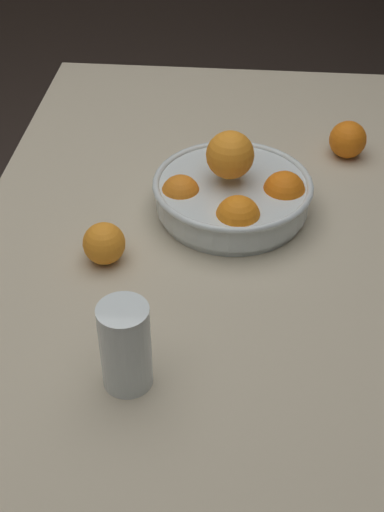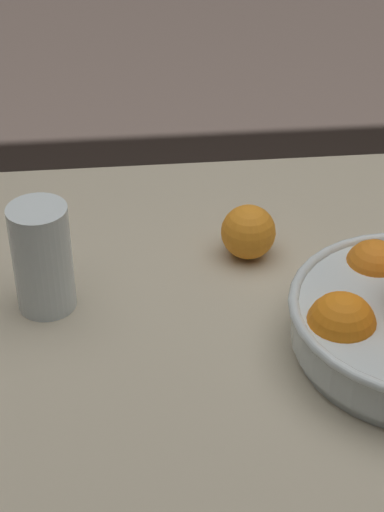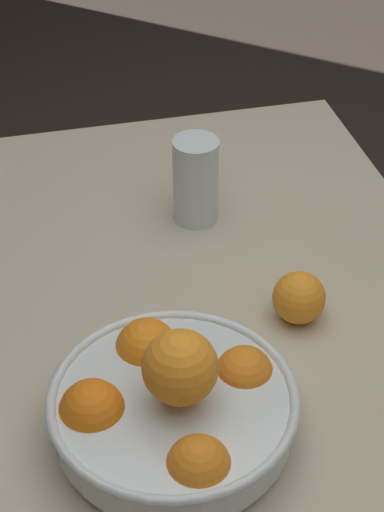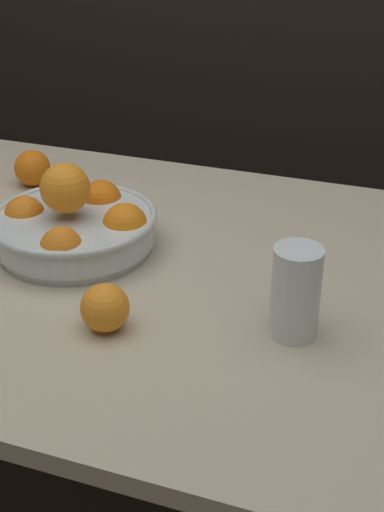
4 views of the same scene
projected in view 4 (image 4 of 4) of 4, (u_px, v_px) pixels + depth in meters
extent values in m
cube|color=#B7AD93|center=(107.00, 263.00, 1.22)|extent=(1.32, 0.89, 0.03)
cylinder|color=silver|center=(76.00, 244.00, 1.23)|extent=(0.26, 0.26, 0.02)
cylinder|color=silver|center=(75.00, 229.00, 1.22)|extent=(0.27, 0.27, 0.05)
torus|color=silver|center=(74.00, 216.00, 1.21)|extent=(0.28, 0.28, 0.01)
sphere|color=orange|center=(125.00, 225.00, 1.19)|extent=(0.08, 0.08, 0.08)
sphere|color=orange|center=(101.00, 201.00, 1.28)|extent=(0.08, 0.08, 0.08)
sphere|color=orange|center=(24.00, 217.00, 1.23)|extent=(0.07, 0.07, 0.07)
sphere|color=orange|center=(61.00, 248.00, 1.13)|extent=(0.07, 0.07, 0.07)
sphere|color=orange|center=(66.00, 187.00, 1.18)|extent=(0.08, 0.08, 0.08)
cylinder|color=#F4A314|center=(295.00, 303.00, 0.99)|extent=(0.06, 0.06, 0.10)
cylinder|color=silver|center=(296.00, 292.00, 0.98)|extent=(0.07, 0.07, 0.14)
sphere|color=orange|center=(32.00, 168.00, 1.46)|extent=(0.07, 0.07, 0.07)
sphere|color=orange|center=(105.00, 308.00, 1.00)|extent=(0.07, 0.07, 0.07)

